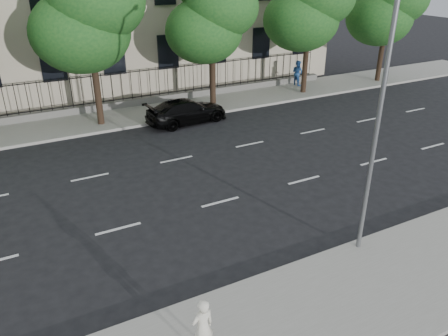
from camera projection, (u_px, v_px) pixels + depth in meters
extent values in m
plane|color=black|center=(254.00, 235.00, 14.85)|extent=(120.00, 120.00, 0.00)
cube|color=gray|center=(332.00, 308.00, 11.62)|extent=(60.00, 4.00, 0.15)
cube|color=gray|center=(132.00, 115.00, 26.00)|extent=(60.00, 4.00, 0.15)
cube|color=slate|center=(124.00, 103.00, 27.24)|extent=(30.00, 0.50, 0.40)
cube|color=black|center=(123.00, 99.00, 27.11)|extent=(28.80, 0.05, 0.05)
cube|color=black|center=(120.00, 73.00, 26.42)|extent=(28.80, 0.05, 0.05)
cylinder|color=slate|center=(377.00, 129.00, 12.27)|extent=(0.14, 0.14, 8.00)
cylinder|color=#382619|center=(98.00, 95.00, 23.77)|extent=(0.36, 0.36, 3.32)
ellipsoid|color=#1A4F1E|center=(81.00, 32.00, 22.43)|extent=(5.13, 5.13, 4.21)
ellipsoid|color=#1A4F1E|center=(97.00, 1.00, 21.77)|extent=(4.86, 4.86, 4.00)
cylinder|color=#382619|center=(213.00, 82.00, 26.76)|extent=(0.36, 0.36, 3.08)
ellipsoid|color=#1A4F1E|center=(204.00, 31.00, 25.55)|extent=(4.56, 4.56, 3.74)
ellipsoid|color=#1A4F1E|center=(221.00, 7.00, 24.96)|extent=(4.32, 4.32, 3.55)
cylinder|color=#382619|center=(305.00, 69.00, 29.67)|extent=(0.36, 0.36, 3.22)
ellipsoid|color=#1A4F1E|center=(301.00, 20.00, 28.38)|extent=(4.94, 4.94, 4.06)
cylinder|color=#382619|center=(380.00, 60.00, 32.65)|extent=(0.36, 0.36, 3.01)
ellipsoid|color=#1A4F1E|center=(379.00, 18.00, 31.43)|extent=(4.75, 4.75, 3.90)
imported|color=black|center=(187.00, 111.00, 24.79)|extent=(4.91, 2.37, 1.38)
imported|color=white|center=(203.00, 327.00, 9.90)|extent=(0.59, 0.42, 1.53)
imported|color=#275194|center=(298.00, 73.00, 31.65)|extent=(0.84, 0.99, 1.79)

